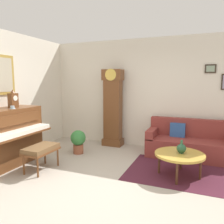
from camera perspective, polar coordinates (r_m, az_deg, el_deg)
ground_plane at (r=4.03m, az=-0.81°, el=-18.11°), size 6.40×6.00×0.10m
wall_back at (r=5.91m, az=8.38°, el=4.74°), size 5.30×0.13×2.80m
area_rug at (r=4.56m, az=17.94°, el=-14.58°), size 2.10×1.50×0.01m
piano at (r=5.05m, az=-25.11°, el=-5.74°), size 0.87×1.44×1.17m
piano_bench at (r=4.57m, az=-17.65°, el=-9.17°), size 0.42×0.70×0.48m
grandfather_clock at (r=5.92m, az=0.22°, el=0.58°), size 0.52×0.34×2.03m
couch at (r=5.44m, az=19.32°, el=-7.54°), size 1.90×0.80×0.84m
coffee_table at (r=4.26m, az=16.86°, el=-10.46°), size 0.88×0.88×0.43m
mantel_clock at (r=5.07m, az=-23.92°, el=2.95°), size 0.13×0.18×0.38m
teacup at (r=4.89m, az=-24.08°, el=1.04°), size 0.12×0.12×0.06m
green_jug at (r=4.25m, az=17.28°, el=-8.86°), size 0.17×0.17×0.24m
potted_plant at (r=5.42m, az=-8.64°, el=-7.12°), size 0.36×0.36×0.56m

